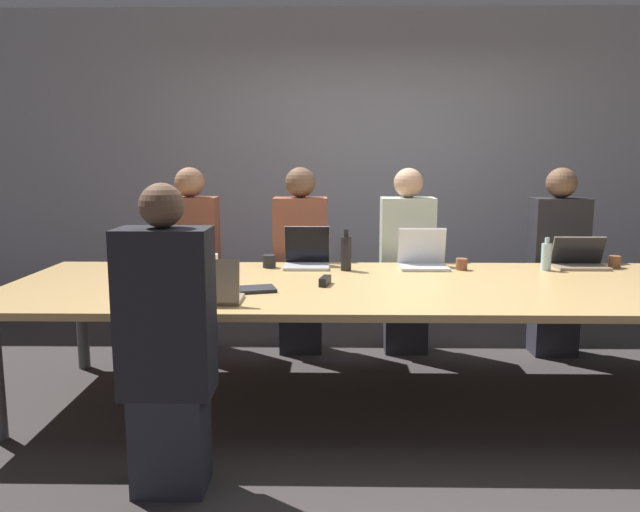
% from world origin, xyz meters
% --- Properties ---
extents(ground_plane, '(24.00, 24.00, 0.00)m').
position_xyz_m(ground_plane, '(0.00, 0.00, 0.00)').
color(ground_plane, '#383333').
extents(curtain_wall, '(12.00, 0.06, 2.80)m').
position_xyz_m(curtain_wall, '(0.00, 2.14, 1.40)').
color(curtain_wall, '#9999A3').
rests_on(curtain_wall, ground_plane).
extents(conference_table, '(4.67, 1.51, 0.74)m').
position_xyz_m(conference_table, '(0.00, 0.00, 0.69)').
color(conference_table, tan).
rests_on(conference_table, ground_plane).
extents(laptop_far_midleft, '(0.31, 0.27, 0.27)m').
position_xyz_m(laptop_far_midleft, '(-0.57, 0.58, 0.81)').
color(laptop_far_midleft, '#B7B7BC').
rests_on(laptop_far_midleft, conference_table).
extents(person_far_midleft, '(0.40, 0.24, 1.41)m').
position_xyz_m(person_far_midleft, '(-0.63, 0.99, 0.69)').
color(person_far_midleft, '#2D2D38').
rests_on(person_far_midleft, ground_plane).
extents(cup_far_midleft, '(0.09, 0.09, 0.09)m').
position_xyz_m(cup_far_midleft, '(-0.82, 0.53, 0.78)').
color(cup_far_midleft, '#232328').
rests_on(cup_far_midleft, conference_table).
extents(bottle_far_midleft, '(0.07, 0.07, 0.28)m').
position_xyz_m(bottle_far_midleft, '(-0.30, 0.44, 0.86)').
color(bottle_far_midleft, black).
rests_on(bottle_far_midleft, conference_table).
extents(laptop_near_left, '(0.34, 0.23, 0.24)m').
position_xyz_m(laptop_near_left, '(-1.03, -0.53, 0.81)').
color(laptop_near_left, gray).
rests_on(laptop_near_left, conference_table).
extents(person_near_left, '(0.40, 0.24, 1.38)m').
position_xyz_m(person_near_left, '(-1.12, -1.04, 0.66)').
color(person_near_left, '#2D2D38').
rests_on(person_near_left, ground_plane).
extents(cup_near_left, '(0.08, 0.08, 0.10)m').
position_xyz_m(cup_near_left, '(-1.31, -0.44, 0.79)').
color(cup_near_left, '#232328').
rests_on(cup_near_left, conference_table).
extents(bottle_near_left, '(0.07, 0.07, 0.28)m').
position_xyz_m(bottle_near_left, '(-1.28, -0.38, 0.86)').
color(bottle_near_left, black).
rests_on(bottle_near_left, conference_table).
extents(laptop_far_left, '(0.35, 0.26, 0.26)m').
position_xyz_m(laptop_far_left, '(-1.48, 0.57, 0.81)').
color(laptop_far_left, '#333338').
rests_on(laptop_far_left, conference_table).
extents(person_far_left, '(0.40, 0.24, 1.41)m').
position_xyz_m(person_far_left, '(-1.47, 1.03, 0.69)').
color(person_far_left, '#2D2D38').
rests_on(person_far_left, ground_plane).
extents(cup_far_left, '(0.08, 0.08, 0.10)m').
position_xyz_m(cup_far_left, '(-1.21, 0.51, 0.78)').
color(cup_far_left, white).
rests_on(cup_far_left, conference_table).
extents(laptop_far_right, '(0.35, 0.22, 0.21)m').
position_xyz_m(laptop_far_right, '(1.30, 0.56, 0.80)').
color(laptop_far_right, gray).
rests_on(laptop_far_right, conference_table).
extents(person_far_right, '(0.40, 0.24, 1.41)m').
position_xyz_m(person_far_right, '(1.29, 0.96, 0.69)').
color(person_far_right, '#2D2D38').
rests_on(person_far_right, ground_plane).
extents(cup_far_right, '(0.08, 0.08, 0.08)m').
position_xyz_m(cup_far_right, '(1.54, 0.57, 0.78)').
color(cup_far_right, brown).
rests_on(cup_far_right, conference_table).
extents(bottle_far_right, '(0.07, 0.07, 0.22)m').
position_xyz_m(bottle_far_right, '(1.04, 0.46, 0.83)').
color(bottle_far_right, '#ADD1E0').
rests_on(bottle_far_right, conference_table).
extents(laptop_far_center, '(0.33, 0.26, 0.27)m').
position_xyz_m(laptop_far_center, '(0.23, 0.56, 0.81)').
color(laptop_far_center, '#B7B7BC').
rests_on(laptop_far_center, conference_table).
extents(person_far_center, '(0.40, 0.24, 1.41)m').
position_xyz_m(person_far_center, '(0.18, 1.01, 0.68)').
color(person_far_center, '#2D2D38').
rests_on(person_far_center, ground_plane).
extents(cup_far_center, '(0.08, 0.08, 0.08)m').
position_xyz_m(cup_far_center, '(0.48, 0.47, 0.78)').
color(cup_far_center, brown).
rests_on(cup_far_center, conference_table).
extents(stapler, '(0.07, 0.16, 0.05)m').
position_xyz_m(stapler, '(-0.43, -0.05, 0.76)').
color(stapler, black).
rests_on(stapler, conference_table).
extents(notebook, '(0.24, 0.21, 0.02)m').
position_xyz_m(notebook, '(-0.82, -0.22, 0.75)').
color(notebook, '#232328').
rests_on(notebook, conference_table).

